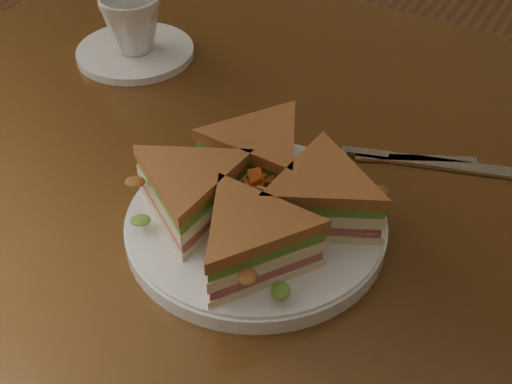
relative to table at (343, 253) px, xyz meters
The scene contains 8 objects.
table is the anchor object (origin of this frame).
plate 0.16m from the table, 115.10° to the right, with size 0.25×0.25×0.02m, color white.
sandwich_wedges 0.19m from the table, 115.10° to the right, with size 0.28×0.28×0.06m.
crisps_mound 0.18m from the table, 115.10° to the right, with size 0.09×0.09×0.05m, color #CA5719, non-canonical shape.
spoon 0.11m from the table, 117.75° to the left, with size 0.17×0.09×0.01m.
knife 0.14m from the table, 49.39° to the left, with size 0.21×0.08×0.00m.
saucer 0.39m from the table, 163.61° to the left, with size 0.15×0.15×0.01m, color white.
coffee_cup 0.40m from the table, 163.61° to the left, with size 0.08×0.08×0.07m, color white.
Camera 1 is at (0.19, -0.54, 1.22)m, focal length 50.00 mm.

